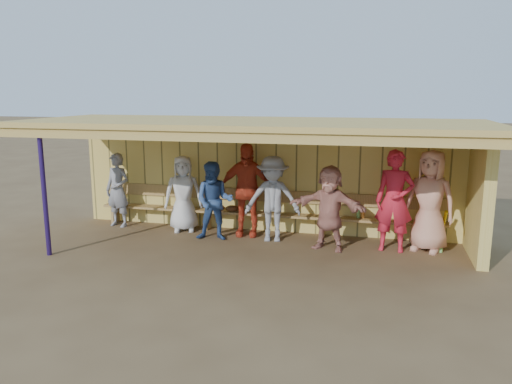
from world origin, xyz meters
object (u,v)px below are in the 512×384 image
at_px(player_c, 214,201).
at_px(player_e, 273,199).
at_px(bench, 265,209).
at_px(player_h, 430,201).
at_px(player_f, 329,208).
at_px(player_a, 118,190).
at_px(player_b, 183,193).
at_px(player_g, 394,201).
at_px(player_d, 246,190).

xyz_separation_m(player_c, player_e, (1.18, 0.23, 0.06)).
height_order(player_c, bench, player_c).
distance_m(player_h, bench, 3.42).
relative_size(player_e, player_f, 1.06).
bearing_deg(player_c, player_f, -10.09).
bearing_deg(player_a, player_b, 11.35).
bearing_deg(player_g, player_a, -179.17).
height_order(player_d, bench, player_d).
relative_size(player_g, bench, 0.26).
xyz_separation_m(player_b, player_c, (0.88, -0.49, -0.02)).
bearing_deg(player_a, player_h, 9.73).
distance_m(player_b, player_g, 4.48).
xyz_separation_m(player_b, player_f, (3.25, -0.56, -0.01)).
bearing_deg(player_f, player_b, -175.94).
distance_m(player_a, player_d, 3.03).
relative_size(player_b, player_h, 0.85).
bearing_deg(bench, player_f, -30.32).
bearing_deg(player_d, player_b, 173.71).
bearing_deg(player_g, player_c, -173.60).
relative_size(player_f, player_g, 0.84).
relative_size(player_a, player_d, 0.85).
bearing_deg(player_d, player_e, -27.84).
bearing_deg(player_d, bench, 37.55).
distance_m(player_c, player_e, 1.21).
relative_size(player_e, player_g, 0.90).
relative_size(player_c, player_g, 0.83).
height_order(player_c, player_d, player_d).
bearing_deg(player_e, player_f, -23.07).
xyz_separation_m(player_f, player_g, (1.21, 0.22, 0.15)).
height_order(player_a, player_d, player_d).
relative_size(player_d, player_h, 1.01).
height_order(player_d, player_e, player_d).
bearing_deg(player_b, player_d, -20.83).
height_order(player_d, player_f, player_d).
xyz_separation_m(player_g, bench, (-2.70, 0.65, -0.46)).
bearing_deg(player_b, bench, -10.70).
height_order(player_g, bench, player_g).
distance_m(player_a, player_g, 6.07).
height_order(player_h, bench, player_h).
distance_m(player_b, player_d, 1.44).
bearing_deg(player_b, player_a, 159.56).
bearing_deg(player_d, player_g, -12.31).
relative_size(player_f, bench, 0.22).
relative_size(player_b, player_c, 1.02).
distance_m(player_d, player_f, 1.91).
height_order(player_a, player_h, player_h).
bearing_deg(player_f, player_c, -167.87).
distance_m(player_c, player_h, 4.25).
distance_m(player_d, player_h, 3.69).
bearing_deg(player_g, bench, 170.54).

